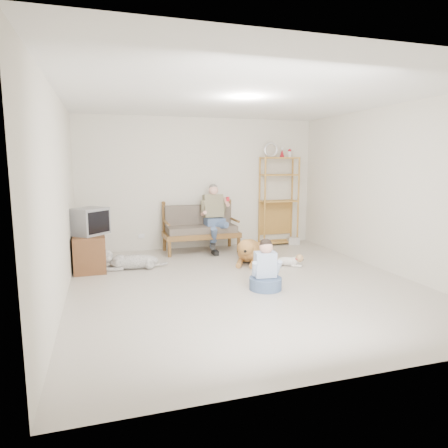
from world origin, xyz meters
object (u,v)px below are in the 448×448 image
object	(u,v)px
loveseat	(200,227)
etagere	(279,200)
golden_retriever	(248,250)
tv_stand	(89,252)

from	to	relation	value
loveseat	etagere	bearing A→B (deg)	5.16
golden_retriever	tv_stand	bearing A→B (deg)	-159.21
loveseat	etagere	world-z (taller)	etagere
loveseat	golden_retriever	xyz separation A→B (m)	(0.65, -1.05, -0.29)
etagere	golden_retriever	xyz separation A→B (m)	(-1.16, -1.23, -0.78)
loveseat	etagere	distance (m)	1.88
etagere	golden_retriever	size ratio (longest dim) A/B	1.48
etagere	golden_retriever	bearing A→B (deg)	-133.33
loveseat	golden_retriever	bearing A→B (deg)	-58.66
tv_stand	golden_retriever	size ratio (longest dim) A/B	0.61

